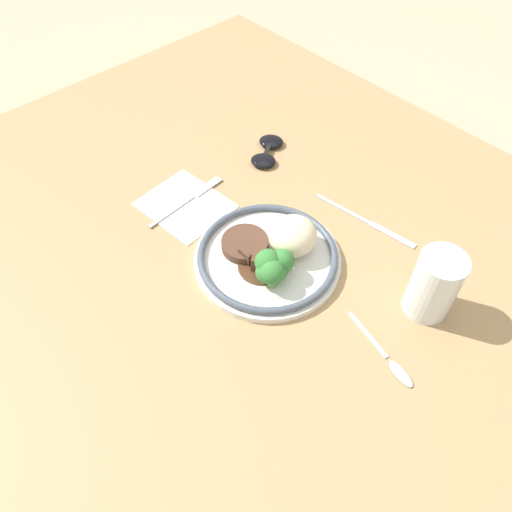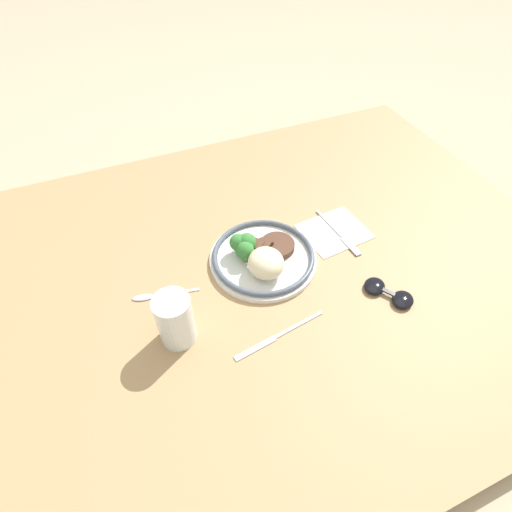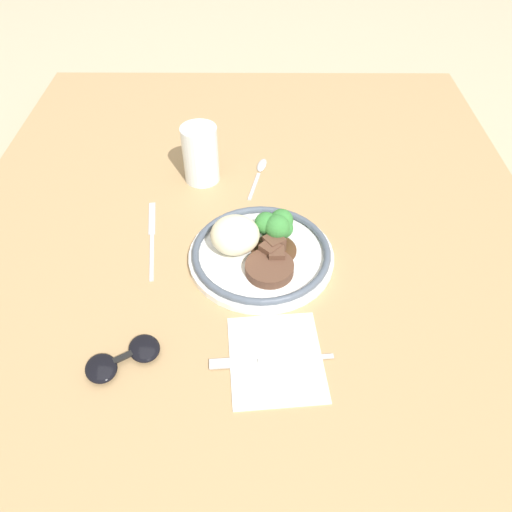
# 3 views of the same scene
# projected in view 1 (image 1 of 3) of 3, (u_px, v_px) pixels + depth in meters

# --- Properties ---
(ground_plane) EXTENTS (8.00, 8.00, 0.00)m
(ground_plane) POSITION_uv_depth(u_px,v_px,m) (279.00, 274.00, 0.88)
(ground_plane) COLOR tan
(dining_table) EXTENTS (1.44, 1.08, 0.04)m
(dining_table) POSITION_uv_depth(u_px,v_px,m) (279.00, 266.00, 0.87)
(dining_table) COLOR tan
(dining_table) RESTS_ON ground
(napkin) EXTENTS (0.17, 0.15, 0.00)m
(napkin) POSITION_uv_depth(u_px,v_px,m) (185.00, 205.00, 0.93)
(napkin) COLOR silver
(napkin) RESTS_ON dining_table
(plate) EXTENTS (0.25, 0.25, 0.07)m
(plate) POSITION_uv_depth(u_px,v_px,m) (271.00, 254.00, 0.82)
(plate) COLOR white
(plate) RESTS_ON dining_table
(juice_glass) EXTENTS (0.07, 0.07, 0.12)m
(juice_glass) POSITION_uv_depth(u_px,v_px,m) (433.00, 288.00, 0.75)
(juice_glass) COLOR orange
(juice_glass) RESTS_ON dining_table
(fork) EXTENTS (0.03, 0.18, 0.00)m
(fork) POSITION_uv_depth(u_px,v_px,m) (193.00, 197.00, 0.94)
(fork) COLOR #B7B7BC
(fork) RESTS_ON napkin
(knife) EXTENTS (0.21, 0.04, 0.00)m
(knife) POSITION_uv_depth(u_px,v_px,m) (367.00, 221.00, 0.90)
(knife) COLOR #B7B7BC
(knife) RESTS_ON dining_table
(spoon) EXTENTS (0.14, 0.04, 0.01)m
(spoon) POSITION_uv_depth(u_px,v_px,m) (392.00, 364.00, 0.72)
(spoon) COLOR #B7B7BC
(spoon) RESTS_ON dining_table
(sunglasses) EXTENTS (0.10, 0.12, 0.02)m
(sunglasses) POSITION_uv_depth(u_px,v_px,m) (267.00, 151.00, 1.02)
(sunglasses) COLOR black
(sunglasses) RESTS_ON dining_table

